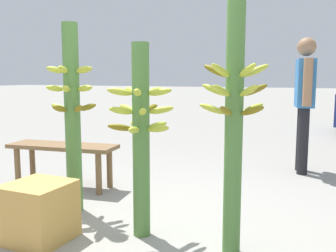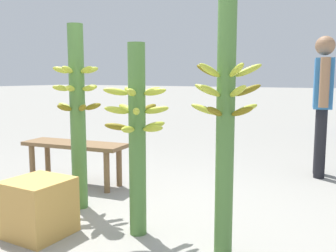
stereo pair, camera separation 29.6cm
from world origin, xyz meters
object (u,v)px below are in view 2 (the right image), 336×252
at_px(banana_stalk_center, 137,134).
at_px(produce_crate, 39,207).
at_px(banana_stalk_left, 78,114).
at_px(vendor_person, 323,94).
at_px(banana_stalk_right, 225,122).
at_px(market_bench, 75,150).

relative_size(banana_stalk_center, produce_crate, 3.35).
height_order(banana_stalk_left, vendor_person, vendor_person).
bearing_deg(banana_stalk_right, banana_stalk_left, 171.20).
bearing_deg(vendor_person, produce_crate, 141.00).
height_order(banana_stalk_left, banana_stalk_right, banana_stalk_right).
xyz_separation_m(banana_stalk_left, vendor_person, (1.70, 2.20, 0.12)).
bearing_deg(market_bench, banana_stalk_center, -36.82).
xyz_separation_m(banana_stalk_center, market_bench, (-1.32, 0.73, -0.37)).
height_order(banana_stalk_right, market_bench, banana_stalk_right).
relative_size(banana_stalk_left, banana_stalk_center, 1.15).
relative_size(banana_stalk_center, banana_stalk_right, 0.83).
bearing_deg(market_bench, banana_stalk_right, -28.13).
distance_m(banana_stalk_center, banana_stalk_right, 0.69).
distance_m(banana_stalk_right, vendor_person, 2.44).
bearing_deg(banana_stalk_center, produce_crate, -148.96).
distance_m(banana_stalk_right, market_bench, 2.18).
distance_m(banana_stalk_left, vendor_person, 2.78).
distance_m(banana_stalk_center, produce_crate, 0.91).
distance_m(banana_stalk_left, banana_stalk_right, 1.46).
xyz_separation_m(banana_stalk_left, produce_crate, (0.14, -0.59, -0.63)).
height_order(vendor_person, produce_crate, vendor_person).
distance_m(banana_stalk_center, market_bench, 1.55).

